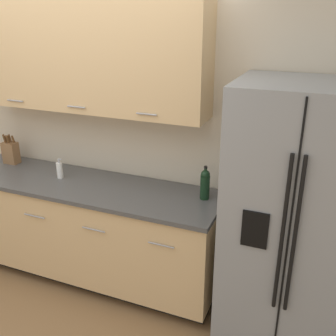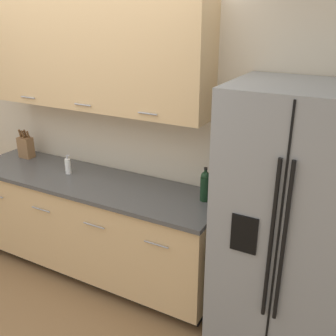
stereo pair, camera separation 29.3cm
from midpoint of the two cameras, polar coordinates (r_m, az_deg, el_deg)
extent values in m
plane|color=olive|center=(3.42, -17.85, -20.64)|extent=(14.00, 14.00, 0.00)
cube|color=beige|center=(3.57, -6.83, 6.21)|extent=(10.00, 0.05, 2.60)
cube|color=#E0B77F|center=(3.27, -8.24, 16.04)|extent=(2.00, 0.32, 0.87)
cylinder|color=#99999E|center=(3.58, -17.46, 9.72)|extent=(0.16, 0.01, 0.01)
cylinder|color=#99999E|center=(3.19, -9.72, 8.99)|extent=(0.16, 0.01, 0.01)
cylinder|color=#99999E|center=(2.87, -0.06, 7.86)|extent=(0.16, 0.01, 0.01)
cube|color=black|center=(3.85, -7.78, -13.37)|extent=(2.30, 0.54, 0.09)
cube|color=#E0B77F|center=(3.59, -8.51, -7.96)|extent=(2.34, 0.62, 0.79)
cube|color=#4C4C4C|center=(3.40, -9.01, -2.02)|extent=(2.36, 0.64, 0.03)
cylinder|color=#99999E|center=(3.44, -15.69, -5.87)|extent=(0.20, 0.01, 0.01)
cylinder|color=#99999E|center=(3.11, -8.06, -8.34)|extent=(0.20, 0.01, 0.01)
cylinder|color=#99999E|center=(2.85, 1.27, -11.13)|extent=(0.20, 0.01, 0.01)
cube|color=gray|center=(2.75, 20.25, -8.28)|extent=(0.88, 0.72, 1.87)
cube|color=black|center=(2.44, 18.82, -12.20)|extent=(0.01, 0.01, 1.83)
cylinder|color=black|center=(2.38, 18.20, -10.33)|extent=(0.02, 0.02, 1.03)
cylinder|color=black|center=(2.38, 19.87, -10.67)|extent=(0.02, 0.02, 1.03)
cube|color=black|center=(2.42, 14.45, -9.40)|extent=(0.16, 0.01, 0.24)
cube|color=olive|center=(4.03, -18.00, 2.82)|extent=(0.14, 0.09, 0.20)
cylinder|color=brown|center=(4.02, -18.46, 4.73)|extent=(0.02, 0.03, 0.06)
cylinder|color=brown|center=(4.00, -18.75, 4.74)|extent=(0.02, 0.04, 0.08)
cylinder|color=brown|center=(4.00, -18.09, 4.75)|extent=(0.02, 0.03, 0.08)
cylinder|color=brown|center=(3.98, -18.37, 4.63)|extent=(0.02, 0.04, 0.07)
cylinder|color=brown|center=(3.97, -17.70, 4.63)|extent=(0.02, 0.03, 0.07)
cylinder|color=black|center=(2.98, 8.19, -3.11)|extent=(0.07, 0.07, 0.19)
sphere|color=black|center=(2.94, 8.30, -1.23)|extent=(0.07, 0.07, 0.07)
cylinder|color=black|center=(2.93, 8.32, -0.88)|extent=(0.02, 0.02, 0.06)
cylinder|color=black|center=(2.92, 8.37, -0.15)|extent=(0.03, 0.03, 0.02)
cylinder|color=white|center=(3.53, -12.04, 0.22)|extent=(0.05, 0.05, 0.14)
cylinder|color=#B2B2B5|center=(3.50, -12.15, 1.53)|extent=(0.02, 0.02, 0.04)
cylinder|color=#B2B2B5|center=(3.49, -11.98, 1.76)|extent=(0.03, 0.01, 0.01)
camera|label=1|loc=(0.15, -87.14, 1.15)|focal=42.00mm
camera|label=2|loc=(0.15, 92.86, -1.15)|focal=42.00mm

